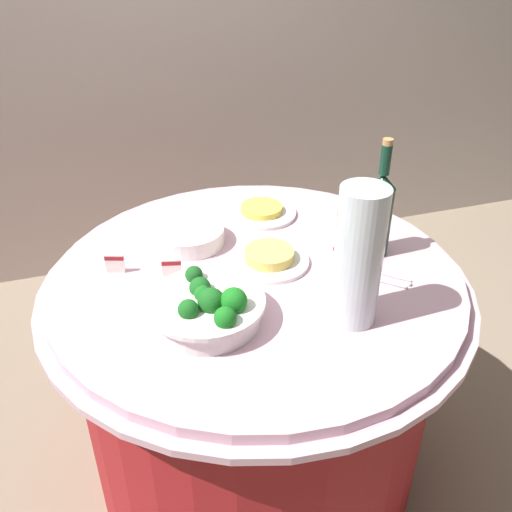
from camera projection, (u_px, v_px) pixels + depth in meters
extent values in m
plane|color=gray|center=(256.00, 453.00, 1.89)|extent=(6.00, 6.00, 0.00)
cylinder|color=maroon|center=(256.00, 379.00, 1.71)|extent=(1.01, 1.01, 0.69)
cylinder|color=#E0B2C6|center=(256.00, 284.00, 1.52)|extent=(1.16, 1.16, 0.02)
cylinder|color=#E0B2C6|center=(256.00, 276.00, 1.51)|extent=(1.10, 1.10, 0.03)
cylinder|color=white|center=(206.00, 312.00, 1.31)|extent=(0.26, 0.26, 0.05)
cylinder|color=white|center=(206.00, 301.00, 1.30)|extent=(0.28, 0.28, 0.01)
sphere|color=#19611E|center=(211.00, 301.00, 1.26)|extent=(0.06, 0.06, 0.06)
sphere|color=#19731E|center=(225.00, 318.00, 1.21)|extent=(0.05, 0.05, 0.05)
sphere|color=#19561E|center=(194.00, 275.00, 1.36)|extent=(0.04, 0.04, 0.04)
sphere|color=#19771E|center=(234.00, 301.00, 1.26)|extent=(0.06, 0.06, 0.06)
sphere|color=#19601E|center=(188.00, 310.00, 1.24)|extent=(0.05, 0.05, 0.05)
sphere|color=#19671E|center=(203.00, 294.00, 1.30)|extent=(0.04, 0.04, 0.04)
sphere|color=#195E1E|center=(200.00, 288.00, 1.32)|extent=(0.05, 0.05, 0.05)
cylinder|color=white|center=(189.00, 241.00, 1.63)|extent=(0.21, 0.21, 0.01)
cylinder|color=white|center=(188.00, 238.00, 1.62)|extent=(0.21, 0.21, 0.01)
cylinder|color=white|center=(188.00, 235.00, 1.62)|extent=(0.21, 0.21, 0.01)
cylinder|color=white|center=(188.00, 232.00, 1.61)|extent=(0.21, 0.21, 0.01)
cylinder|color=white|center=(188.00, 229.00, 1.61)|extent=(0.21, 0.21, 0.01)
cylinder|color=#0E3624|center=(378.00, 221.00, 1.53)|extent=(0.07, 0.07, 0.20)
cone|color=#0E3624|center=(383.00, 181.00, 1.47)|extent=(0.07, 0.07, 0.04)
cylinder|color=#0E3624|center=(386.00, 160.00, 1.44)|extent=(0.03, 0.03, 0.08)
cylinder|color=#B2844C|center=(388.00, 142.00, 1.41)|extent=(0.03, 0.03, 0.02)
cylinder|color=silver|center=(358.00, 258.00, 1.24)|extent=(0.11, 0.11, 0.34)
sphere|color=#E5B26B|center=(361.00, 303.00, 1.32)|extent=(0.06, 0.06, 0.06)
sphere|color=#E5B26B|center=(346.00, 301.00, 1.32)|extent=(0.06, 0.06, 0.06)
sphere|color=#E5B26B|center=(352.00, 310.00, 1.30)|extent=(0.06, 0.06, 0.06)
sphere|color=#72C64C|center=(360.00, 282.00, 1.30)|extent=(0.06, 0.06, 0.06)
sphere|color=#72C64C|center=(346.00, 285.00, 1.29)|extent=(0.06, 0.06, 0.06)
sphere|color=#72C64C|center=(360.00, 291.00, 1.27)|extent=(0.06, 0.06, 0.06)
sphere|color=red|center=(356.00, 261.00, 1.27)|extent=(0.06, 0.06, 0.06)
sphere|color=red|center=(350.00, 269.00, 1.25)|extent=(0.06, 0.06, 0.06)
sphere|color=red|center=(366.00, 269.00, 1.25)|extent=(0.06, 0.06, 0.06)
sphere|color=#E5B26B|center=(354.00, 242.00, 1.24)|extent=(0.06, 0.06, 0.06)
sphere|color=#E5B26B|center=(356.00, 251.00, 1.21)|extent=(0.06, 0.06, 0.06)
sphere|color=#E5B26B|center=(369.00, 246.00, 1.23)|extent=(0.06, 0.06, 0.06)
cylinder|color=silver|center=(377.00, 280.00, 1.46)|extent=(0.12, 0.12, 0.01)
cylinder|color=silver|center=(381.00, 273.00, 1.49)|extent=(0.12, 0.12, 0.01)
sphere|color=silver|center=(409.00, 284.00, 1.45)|extent=(0.01, 0.01, 0.01)
cylinder|color=white|center=(269.00, 261.00, 1.54)|extent=(0.22, 0.22, 0.01)
cylinder|color=#EACC60|center=(269.00, 255.00, 1.53)|extent=(0.14, 0.14, 0.03)
cylinder|color=white|center=(261.00, 213.00, 1.78)|extent=(0.22, 0.22, 0.01)
cylinder|color=#F2D14C|center=(262.00, 209.00, 1.77)|extent=(0.13, 0.13, 0.02)
cube|color=white|center=(342.00, 253.00, 1.53)|extent=(0.05, 0.01, 0.05)
cube|color=maroon|center=(342.00, 248.00, 1.52)|extent=(0.05, 0.01, 0.01)
cube|color=white|center=(115.00, 264.00, 1.49)|extent=(0.05, 0.02, 0.05)
cube|color=maroon|center=(114.00, 258.00, 1.48)|extent=(0.05, 0.02, 0.01)
cube|color=white|center=(172.00, 268.00, 1.47)|extent=(0.05, 0.02, 0.05)
cube|color=maroon|center=(171.00, 263.00, 1.46)|extent=(0.05, 0.02, 0.01)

